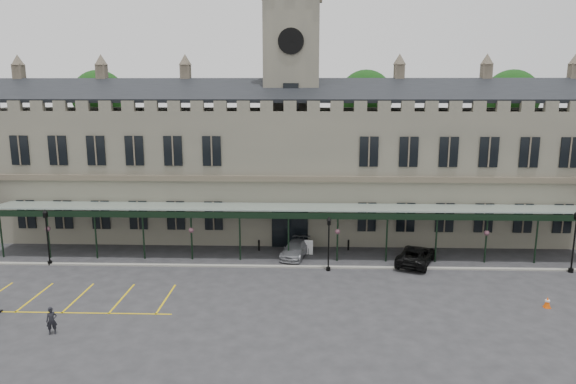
{
  "coord_description": "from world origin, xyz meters",
  "views": [
    {
      "loc": [
        1.32,
        -33.18,
        13.9
      ],
      "look_at": [
        0.0,
        6.0,
        6.0
      ],
      "focal_mm": 32.0,
      "sensor_mm": 36.0,
      "label": 1
    }
  ],
  "objects_px": {
    "car_van": "(416,255)",
    "person_a": "(52,321)",
    "car_taxi": "(295,249)",
    "lamp_post_right": "(575,236)",
    "lamp_post_left": "(47,232)",
    "clock_tower": "(292,97)",
    "traffic_cone": "(547,302)",
    "station_building": "(291,167)",
    "lamp_post_mid": "(329,239)",
    "sign_board": "(309,247)"
  },
  "relations": [
    {
      "from": "sign_board",
      "to": "person_a",
      "type": "relative_size",
      "value": 0.77
    },
    {
      "from": "sign_board",
      "to": "person_a",
      "type": "distance_m",
      "value": 21.15
    },
    {
      "from": "station_building",
      "to": "lamp_post_left",
      "type": "distance_m",
      "value": 22.15
    },
    {
      "from": "station_building",
      "to": "person_a",
      "type": "xyz_separation_m",
      "value": [
        -13.2,
        -22.13,
        -5.65
      ]
    },
    {
      "from": "station_building",
      "to": "lamp_post_left",
      "type": "height_order",
      "value": "station_building"
    },
    {
      "from": "clock_tower",
      "to": "car_van",
      "type": "relative_size",
      "value": 4.74
    },
    {
      "from": "car_van",
      "to": "car_taxi",
      "type": "bearing_deg",
      "value": 14.69
    },
    {
      "from": "lamp_post_left",
      "to": "traffic_cone",
      "type": "distance_m",
      "value": 36.97
    },
    {
      "from": "traffic_cone",
      "to": "sign_board",
      "type": "distance_m",
      "value": 18.55
    },
    {
      "from": "traffic_cone",
      "to": "car_van",
      "type": "relative_size",
      "value": 0.14
    },
    {
      "from": "car_taxi",
      "to": "traffic_cone",
      "type": "bearing_deg",
      "value": -16.7
    },
    {
      "from": "station_building",
      "to": "lamp_post_right",
      "type": "bearing_deg",
      "value": -26.34
    },
    {
      "from": "clock_tower",
      "to": "person_a",
      "type": "distance_m",
      "value": 28.62
    },
    {
      "from": "sign_board",
      "to": "clock_tower",
      "type": "bearing_deg",
      "value": 113.85
    },
    {
      "from": "person_a",
      "to": "traffic_cone",
      "type": "bearing_deg",
      "value": -14.96
    },
    {
      "from": "car_taxi",
      "to": "person_a",
      "type": "relative_size",
      "value": 2.73
    },
    {
      "from": "lamp_post_left",
      "to": "clock_tower",
      "type": "bearing_deg",
      "value": 28.77
    },
    {
      "from": "traffic_cone",
      "to": "car_taxi",
      "type": "relative_size",
      "value": 0.16
    },
    {
      "from": "sign_board",
      "to": "car_taxi",
      "type": "distance_m",
      "value": 1.28
    },
    {
      "from": "lamp_post_right",
      "to": "car_van",
      "type": "bearing_deg",
      "value": 172.16
    },
    {
      "from": "clock_tower",
      "to": "lamp_post_mid",
      "type": "relative_size",
      "value": 5.71
    },
    {
      "from": "station_building",
      "to": "car_taxi",
      "type": "relative_size",
      "value": 13.45
    },
    {
      "from": "car_taxi",
      "to": "car_van",
      "type": "bearing_deg",
      "value": 5.03
    },
    {
      "from": "lamp_post_left",
      "to": "car_taxi",
      "type": "distance_m",
      "value": 20.02
    },
    {
      "from": "lamp_post_left",
      "to": "person_a",
      "type": "bearing_deg",
      "value": -62.95
    },
    {
      "from": "lamp_post_left",
      "to": "lamp_post_mid",
      "type": "distance_m",
      "value": 22.36
    },
    {
      "from": "sign_board",
      "to": "car_taxi",
      "type": "height_order",
      "value": "car_taxi"
    },
    {
      "from": "clock_tower",
      "to": "car_van",
      "type": "distance_m",
      "value": 18.61
    },
    {
      "from": "car_taxi",
      "to": "lamp_post_mid",
      "type": "bearing_deg",
      "value": -37.83
    },
    {
      "from": "lamp_post_left",
      "to": "car_van",
      "type": "bearing_deg",
      "value": 2.34
    },
    {
      "from": "station_building",
      "to": "lamp_post_left",
      "type": "bearing_deg",
      "value": -151.43
    },
    {
      "from": "station_building",
      "to": "lamp_post_right",
      "type": "xyz_separation_m",
      "value": [
        21.87,
        -10.83,
        -3.54
      ]
    },
    {
      "from": "station_building",
      "to": "car_van",
      "type": "distance_m",
      "value": 14.98
    },
    {
      "from": "sign_board",
      "to": "lamp_post_mid",
      "type": "bearing_deg",
      "value": -58.29
    },
    {
      "from": "person_a",
      "to": "clock_tower",
      "type": "bearing_deg",
      "value": 35.56
    },
    {
      "from": "car_taxi",
      "to": "person_a",
      "type": "distance_m",
      "value": 19.92
    },
    {
      "from": "car_taxi",
      "to": "car_van",
      "type": "distance_m",
      "value": 9.87
    },
    {
      "from": "lamp_post_mid",
      "to": "sign_board",
      "type": "distance_m",
      "value": 4.66
    },
    {
      "from": "lamp_post_right",
      "to": "car_taxi",
      "type": "relative_size",
      "value": 1.11
    },
    {
      "from": "sign_board",
      "to": "person_a",
      "type": "xyz_separation_m",
      "value": [
        -14.87,
        -15.04,
        0.21
      ]
    },
    {
      "from": "car_van",
      "to": "person_a",
      "type": "bearing_deg",
      "value": 52.3
    },
    {
      "from": "lamp_post_mid",
      "to": "traffic_cone",
      "type": "height_order",
      "value": "lamp_post_mid"
    },
    {
      "from": "car_van",
      "to": "lamp_post_right",
      "type": "bearing_deg",
      "value": -164.29
    },
    {
      "from": "station_building",
      "to": "clock_tower",
      "type": "bearing_deg",
      "value": 90.0
    },
    {
      "from": "car_van",
      "to": "person_a",
      "type": "xyz_separation_m",
      "value": [
        -23.5,
        -12.9,
        0.09
      ]
    },
    {
      "from": "sign_board",
      "to": "station_building",
      "type": "bearing_deg",
      "value": 114.0
    },
    {
      "from": "traffic_cone",
      "to": "car_taxi",
      "type": "height_order",
      "value": "car_taxi"
    },
    {
      "from": "clock_tower",
      "to": "sign_board",
      "type": "xyz_separation_m",
      "value": [
        1.67,
        -7.18,
        -12.5
      ]
    },
    {
      "from": "station_building",
      "to": "lamp_post_right",
      "type": "distance_m",
      "value": 24.66
    },
    {
      "from": "traffic_cone",
      "to": "person_a",
      "type": "height_order",
      "value": "person_a"
    }
  ]
}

